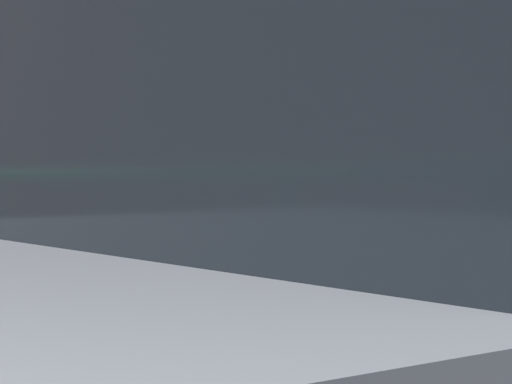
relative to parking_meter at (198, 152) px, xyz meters
name	(u,v)px	position (x,y,z in m)	size (l,w,h in m)	color
parking_meter	(198,152)	(0.00, 0.00, 0.00)	(0.19, 0.20, 1.54)	slate
pedestrian_at_meter	(279,219)	(0.50, 0.17, -0.26)	(0.58, 0.55, 1.59)	#1E233F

